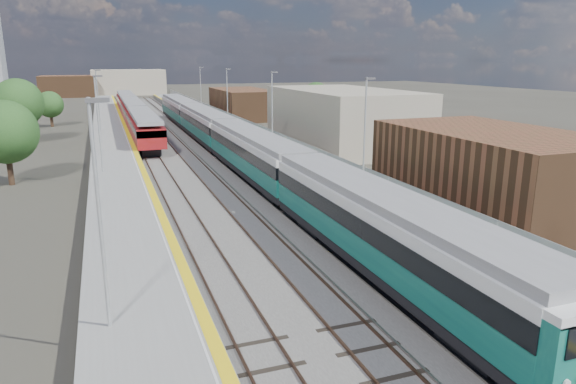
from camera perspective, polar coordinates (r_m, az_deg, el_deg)
ground at (r=60.07m, az=-10.15°, el=5.02°), size 320.00×320.00×0.00m
ballast_bed at (r=62.19m, az=-12.60°, el=5.24°), size 10.50×155.00×0.06m
tracks at (r=63.90m, az=-12.27°, el=5.57°), size 8.96×160.00×0.17m
platform_right at (r=63.47m, az=-5.84°, el=6.15°), size 4.70×155.00×8.52m
platform_left at (r=61.65m, az=-18.92°, el=5.19°), size 4.30×155.00×8.52m
buildings at (r=147.32m, az=-23.73°, el=13.68°), size 72.00×185.50×40.00m
green_train at (r=51.67m, az=-6.96°, el=6.25°), size 3.00×83.40×3.30m
red_train at (r=80.97m, az=-16.83°, el=8.55°), size 2.89×58.64×3.65m
tree_a at (r=45.48m, az=-28.93°, el=5.85°), size 4.93×4.93×6.68m
tree_b at (r=67.86m, az=-27.80°, el=8.74°), size 5.61×5.61×7.61m
tree_c at (r=84.25m, az=-24.94°, el=8.80°), size 3.84×3.84×5.21m
tree_d at (r=85.53m, az=3.13°, el=10.58°), size 4.55×4.55×6.17m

